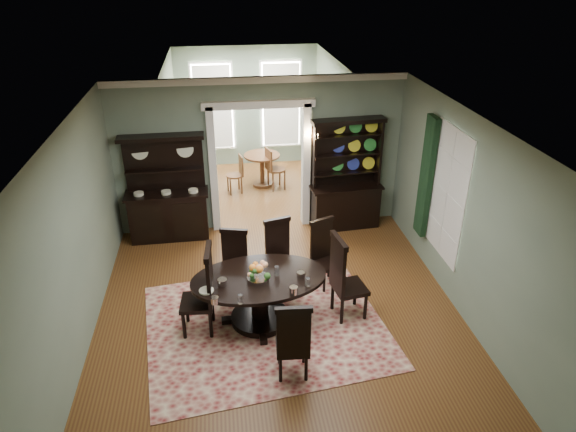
# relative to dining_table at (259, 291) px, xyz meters

# --- Properties ---
(room) EXTENTS (5.51, 6.01, 3.01)m
(room) POSITION_rel_dining_table_xyz_m (0.31, 0.12, 1.03)
(room) COLOR brown
(room) RESTS_ON ground
(parlor) EXTENTS (3.51, 3.50, 3.01)m
(parlor) POSITION_rel_dining_table_xyz_m (0.31, 5.61, 0.97)
(parlor) COLOR brown
(parlor) RESTS_ON ground
(doorway_trim) EXTENTS (2.08, 0.25, 2.57)m
(doorway_trim) POSITION_rel_dining_table_xyz_m (0.31, 3.08, 1.07)
(doorway_trim) COLOR silver
(doorway_trim) RESTS_ON floor
(right_window) EXTENTS (0.15, 1.47, 2.12)m
(right_window) POSITION_rel_dining_table_xyz_m (3.00, 1.01, 1.06)
(right_window) COLOR white
(right_window) RESTS_ON wall_right
(wall_sconce) EXTENTS (0.27, 0.21, 0.21)m
(wall_sconce) POSITION_rel_dining_table_xyz_m (1.26, 2.93, 1.35)
(wall_sconce) COLOR gold
(wall_sconce) RESTS_ON back_wall_right
(rug) EXTENTS (3.76, 3.28, 0.01)m
(rug) POSITION_rel_dining_table_xyz_m (0.07, -0.13, -0.54)
(rug) COLOR maroon
(rug) RESTS_ON floor
(dining_table) EXTENTS (2.07, 1.98, 0.78)m
(dining_table) POSITION_rel_dining_table_xyz_m (0.00, 0.00, 0.00)
(dining_table) COLOR black
(dining_table) RESTS_ON rug
(centerpiece) EXTENTS (1.58, 1.02, 0.26)m
(centerpiece) POSITION_rel_dining_table_xyz_m (-0.02, -0.08, 0.31)
(centerpiece) COLOR silver
(centerpiece) RESTS_ON dining_table
(chair_far_left) EXTENTS (0.51, 0.49, 1.15)m
(chair_far_left) POSITION_rel_dining_table_xyz_m (-0.33, 0.75, 0.06)
(chair_far_left) COLOR black
(chair_far_left) RESTS_ON rug
(chair_far_mid) EXTENTS (0.54, 0.52, 1.19)m
(chair_far_mid) POSITION_rel_dining_table_xyz_m (0.41, 0.93, 0.08)
(chair_far_mid) COLOR black
(chair_far_mid) RESTS_ON rug
(chair_far_right) EXTENTS (0.55, 0.54, 1.16)m
(chair_far_right) POSITION_rel_dining_table_xyz_m (1.14, 0.88, 0.06)
(chair_far_right) COLOR black
(chair_far_right) RESTS_ON rug
(chair_end_left) EXTENTS (0.51, 0.54, 1.37)m
(chair_end_left) POSITION_rel_dining_table_xyz_m (-0.79, -0.09, 0.17)
(chair_end_left) COLOR black
(chair_end_left) RESTS_ON rug
(chair_end_right) EXTENTS (0.55, 0.58, 1.37)m
(chair_end_right) POSITION_rel_dining_table_xyz_m (1.24, -0.05, 0.18)
(chair_end_right) COLOR black
(chair_end_right) RESTS_ON rug
(chair_near) EXTENTS (0.47, 0.45, 1.19)m
(chair_near) POSITION_rel_dining_table_xyz_m (0.32, -1.23, 0.08)
(chair_near) COLOR black
(chair_near) RESTS_ON rug
(sideboard) EXTENTS (1.55, 0.57, 2.03)m
(sideboard) POSITION_rel_dining_table_xyz_m (-1.49, 2.84, 0.17)
(sideboard) COLOR black
(sideboard) RESTS_ON floor
(welsh_dresser) EXTENTS (1.45, 0.63, 2.21)m
(welsh_dresser) POSITION_rel_dining_table_xyz_m (1.97, 2.84, 0.26)
(welsh_dresser) COLOR black
(welsh_dresser) RESTS_ON floor
(parlor_table) EXTENTS (0.84, 0.84, 0.78)m
(parlor_table) POSITION_rel_dining_table_xyz_m (0.52, 5.07, -0.04)
(parlor_table) COLOR #593119
(parlor_table) RESTS_ON parlor_floor
(parlor_chair_left) EXTENTS (0.40, 0.39, 0.89)m
(parlor_chair_left) POSITION_rel_dining_table_xyz_m (-0.09, 4.76, -0.07)
(parlor_chair_left) COLOR #593119
(parlor_chair_left) RESTS_ON parlor_floor
(parlor_chair_right) EXTENTS (0.46, 0.45, 1.00)m
(parlor_chair_right) POSITION_rel_dining_table_xyz_m (0.76, 4.83, -0.01)
(parlor_chair_right) COLOR #593119
(parlor_chair_right) RESTS_ON parlor_floor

